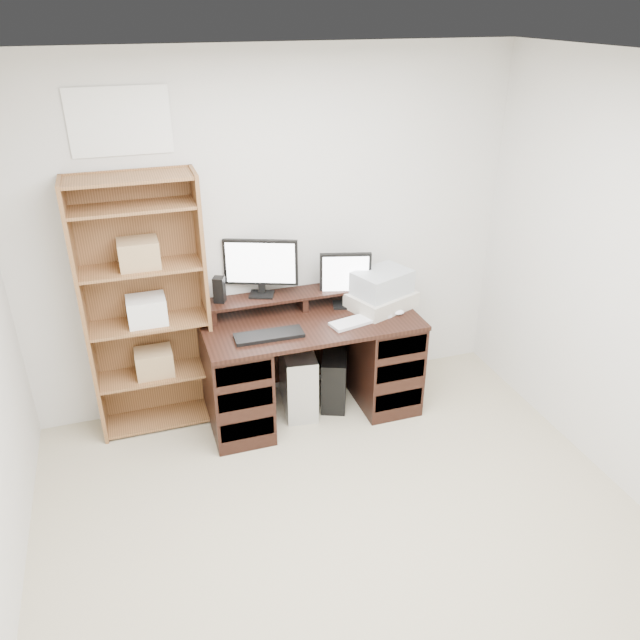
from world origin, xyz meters
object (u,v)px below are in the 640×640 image
monitor_small (345,277)px  bookshelf (146,306)px  printer (381,300)px  tower_silver (298,378)px  tower_black (334,377)px  monitor_wide (261,264)px  desk (311,364)px

monitor_small → bookshelf: bearing=-167.5°
printer → tower_silver: bearing=155.7°
monitor_small → tower_black: (-0.11, -0.09, -0.76)m
monitor_wide → monitor_small: monitor_wide is taller
monitor_wide → printer: size_ratio=1.10×
desk → printer: size_ratio=3.37×
desk → monitor_small: (0.31, 0.14, 0.58)m
monitor_small → desk: bearing=-139.5°
printer → bookshelf: (-1.62, 0.18, 0.11)m
desk → bookshelf: bookshelf is taller
desk → printer: printer is taller
tower_silver → monitor_small: bearing=18.6°
tower_silver → bookshelf: bookshelf is taller
monitor_small → bookshelf: 1.38m
monitor_small → tower_silver: monitor_small is taller
tower_silver → desk: bearing=-32.2°
tower_silver → bookshelf: size_ratio=0.28×
monitor_small → tower_black: size_ratio=0.89×
printer → monitor_small: bearing=133.3°
tower_silver → tower_black: (0.28, -0.02, -0.04)m
desk → monitor_small: 0.67m
desk → monitor_wide: (-0.28, 0.25, 0.71)m
printer → tower_black: (-0.34, 0.02, -0.60)m
desk → monitor_wide: monitor_wide is taller
monitor_small → tower_silver: bearing=-153.3°
tower_black → bookshelf: bearing=-165.4°
tower_black → bookshelf: (-1.27, 0.16, 0.71)m
desk → monitor_small: size_ratio=3.76×
tower_silver → bookshelf: (-0.99, 0.15, 0.67)m
monitor_small → bookshelf: size_ratio=0.22×
monitor_wide → monitor_small: bearing=10.6°
monitor_wide → tower_black: monitor_wide is taller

